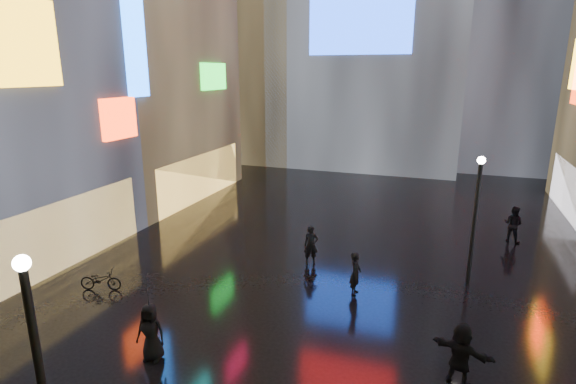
% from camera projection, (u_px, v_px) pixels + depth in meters
% --- Properties ---
extents(ground, '(140.00, 140.00, 0.00)m').
position_uv_depth(ground, '(345.00, 253.00, 21.06)').
color(ground, black).
rests_on(ground, ground).
extents(building_left_far, '(10.28, 12.00, 22.00)m').
position_uv_depth(building_left_far, '(127.00, 27.00, 28.83)').
color(building_left_far, black).
rests_on(building_left_far, ground).
extents(tower_flank_left, '(10.00, 10.00, 26.00)m').
position_uv_depth(tower_flank_left, '(255.00, 19.00, 42.22)').
color(tower_flank_left, black).
rests_on(tower_flank_left, ground).
extents(lamp_near, '(0.30, 0.30, 5.20)m').
position_uv_depth(lamp_near, '(39.00, 368.00, 8.29)').
color(lamp_near, black).
rests_on(lamp_near, ground).
extents(lamp_far, '(0.30, 0.30, 5.20)m').
position_uv_depth(lamp_far, '(475.00, 214.00, 17.22)').
color(lamp_far, black).
rests_on(lamp_far, ground).
extents(pedestrian_4, '(0.94, 0.68, 1.77)m').
position_uv_depth(pedestrian_4, '(151.00, 332.00, 13.10)').
color(pedestrian_4, black).
rests_on(pedestrian_4, ground).
extents(pedestrian_5, '(1.75, 1.06, 1.80)m').
position_uv_depth(pedestrian_5, '(461.00, 354.00, 12.04)').
color(pedestrian_5, black).
rests_on(pedestrian_5, ground).
extents(pedestrian_6, '(0.75, 0.65, 1.74)m').
position_uv_depth(pedestrian_6, '(311.00, 245.00, 19.67)').
color(pedestrian_6, black).
rests_on(pedestrian_6, ground).
extents(pedestrian_7, '(1.11, 1.02, 1.82)m').
position_uv_depth(pedestrian_7, '(513.00, 224.00, 22.27)').
color(pedestrian_7, black).
rests_on(pedestrian_7, ground).
extents(umbrella_2, '(1.35, 1.34, 0.94)m').
position_uv_depth(umbrella_2, '(147.00, 290.00, 12.75)').
color(umbrella_2, black).
rests_on(umbrella_2, pedestrian_4).
extents(bicycle, '(1.70, 1.00, 0.85)m').
position_uv_depth(bicycle, '(101.00, 280.00, 17.41)').
color(bicycle, black).
rests_on(bicycle, ground).
extents(pedestrian_8, '(0.42, 0.62, 1.68)m').
position_uv_depth(pedestrian_8, '(355.00, 273.00, 17.00)').
color(pedestrian_8, black).
rests_on(pedestrian_8, ground).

